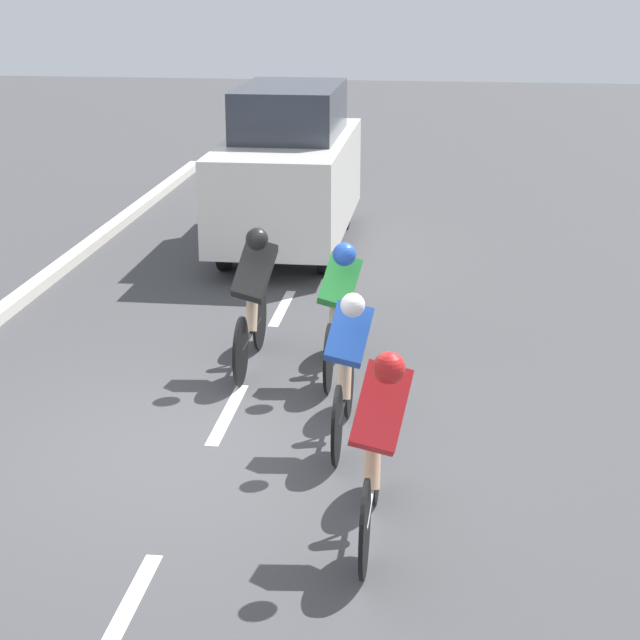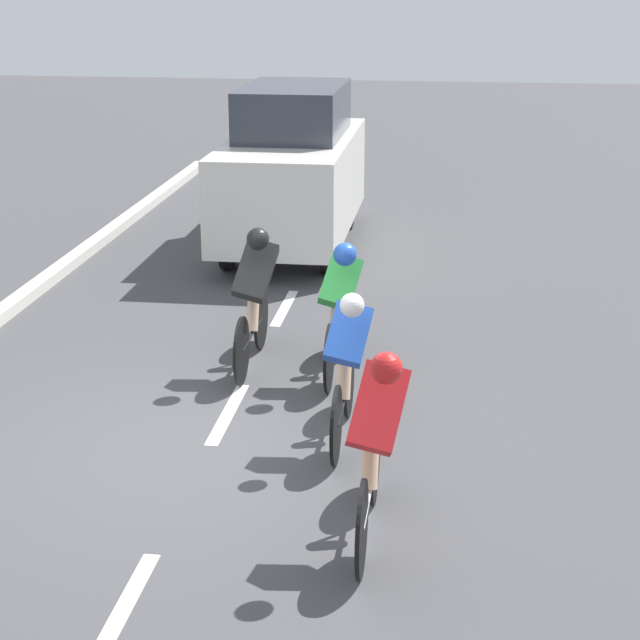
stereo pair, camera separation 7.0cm
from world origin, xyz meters
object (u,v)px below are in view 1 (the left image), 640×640
at_px(cyclist_black, 253,293).
at_px(support_car, 289,169).
at_px(cyclist_red, 378,439).
at_px(cyclist_green, 338,304).
at_px(cyclist_blue, 347,362).

distance_m(cyclist_black, support_car, 4.96).
bearing_deg(cyclist_red, cyclist_green, -78.84).
distance_m(cyclist_green, support_car, 5.22).
xyz_separation_m(cyclist_black, support_car, (0.39, -4.93, 0.33)).
relative_size(cyclist_black, support_car, 0.42).
xyz_separation_m(cyclist_red, support_car, (1.89, -8.22, 0.33)).
relative_size(cyclist_red, cyclist_black, 1.00).
relative_size(cyclist_green, cyclist_red, 0.95).
bearing_deg(cyclist_green, cyclist_black, -8.16).
xyz_separation_m(cyclist_green, cyclist_red, (-0.62, 3.16, 0.04)).
xyz_separation_m(cyclist_blue, cyclist_black, (1.11, -1.64, 0.07)).
bearing_deg(cyclist_blue, cyclist_black, -55.88).
bearing_deg(support_car, cyclist_black, 94.55).
height_order(cyclist_red, cyclist_black, cyclist_red).
relative_size(cyclist_blue, cyclist_red, 0.97).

